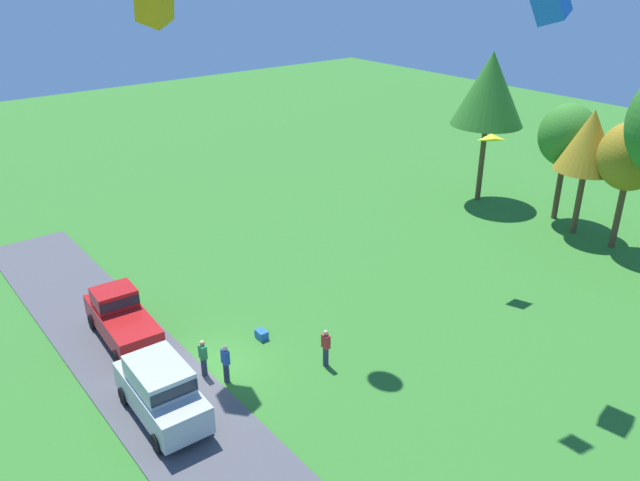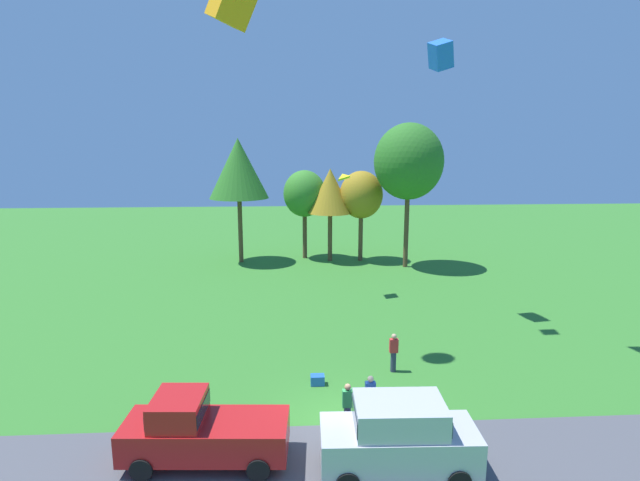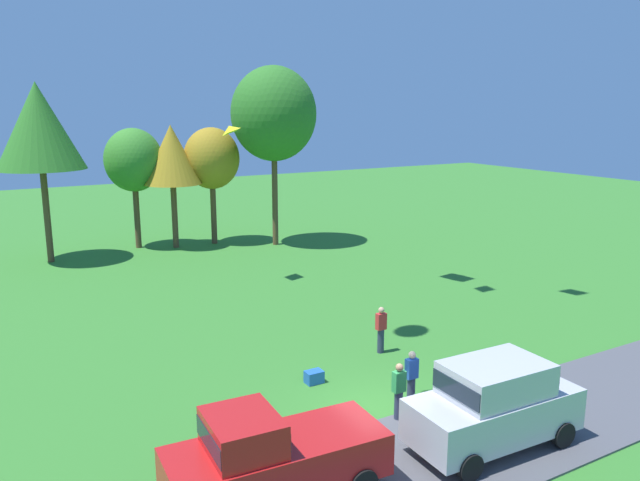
{
  "view_description": "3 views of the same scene",
  "coord_description": "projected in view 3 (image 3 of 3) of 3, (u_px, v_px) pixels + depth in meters",
  "views": [
    {
      "loc": [
        19.33,
        -9.74,
        15.63
      ],
      "look_at": [
        1.72,
        4.27,
        5.22
      ],
      "focal_mm": 35.0,
      "sensor_mm": 36.0,
      "label": 1
    },
    {
      "loc": [
        -1.62,
        -16.0,
        9.75
      ],
      "look_at": [
        -0.29,
        6.05,
        5.34
      ],
      "focal_mm": 28.0,
      "sensor_mm": 36.0,
      "label": 2
    },
    {
      "loc": [
        -9.78,
        -13.39,
        8.69
      ],
      "look_at": [
        2.03,
        6.9,
        3.63
      ],
      "focal_mm": 35.0,
      "sensor_mm": 36.0,
      "label": 3
    }
  ],
  "objects": [
    {
      "name": "tree_right_of_center",
      "position": [
        39.0,
        126.0,
        34.01
      ],
      "size": [
        4.74,
        4.74,
        10.02
      ],
      "color": "brown",
      "rests_on": "ground"
    },
    {
      "name": "tree_far_left",
      "position": [
        274.0,
        114.0,
        38.3
      ],
      "size": [
        5.28,
        5.28,
        11.14
      ],
      "color": "brown",
      "rests_on": "ground"
    },
    {
      "name": "tree_lone_near",
      "position": [
        212.0,
        159.0,
        39.26
      ],
      "size": [
        3.51,
        3.51,
        7.41
      ],
      "color": "brown",
      "rests_on": "ground"
    },
    {
      "name": "pavement_strip",
      "position": [
        437.0,
        454.0,
        15.83
      ],
      "size": [
        36.0,
        4.4,
        0.06
      ],
      "primitive_type": "cube",
      "color": "#4C4C51",
      "rests_on": "ground"
    },
    {
      "name": "car_pickup_mid_row",
      "position": [
        269.0,
        455.0,
        13.84
      ],
      "size": [
        5.11,
        2.29,
        2.14
      ],
      "color": "red",
      "rests_on": "ground"
    },
    {
      "name": "ground_plane",
      "position": [
        380.0,
        414.0,
        17.95
      ],
      "size": [
        120.0,
        120.0,
        0.0
      ],
      "primitive_type": "plane",
      "color": "#337528"
    },
    {
      "name": "person_watching_sky",
      "position": [
        399.0,
        392.0,
        17.44
      ],
      "size": [
        0.36,
        0.24,
        1.71
      ],
      "color": "#2D334C",
      "rests_on": "ground"
    },
    {
      "name": "cooler_box",
      "position": [
        314.0,
        377.0,
        19.97
      ],
      "size": [
        0.56,
        0.4,
        0.4
      ],
      "primitive_type": "cube",
      "color": "blue",
      "rests_on": "ground"
    },
    {
      "name": "person_on_lawn",
      "position": [
        411.0,
        378.0,
        18.3
      ],
      "size": [
        0.36,
        0.24,
        1.71
      ],
      "color": "#2D334C",
      "rests_on": "ground"
    },
    {
      "name": "tree_far_right",
      "position": [
        133.0,
        161.0,
        38.03
      ],
      "size": [
        3.51,
        3.51,
        7.42
      ],
      "color": "brown",
      "rests_on": "ground"
    },
    {
      "name": "car_suv_by_flagpole",
      "position": [
        494.0,
        401.0,
        15.95
      ],
      "size": [
        4.66,
        2.17,
        2.28
      ],
      "color": "#B7B7BC",
      "rests_on": "ground"
    },
    {
      "name": "tree_center_back",
      "position": [
        172.0,
        155.0,
        38.02
      ],
      "size": [
        3.6,
        3.6,
        7.61
      ],
      "color": "brown",
      "rests_on": "ground"
    },
    {
      "name": "kite_diamond_over_trees",
      "position": [
        229.0,
        129.0,
        29.67
      ],
      "size": [
        1.21,
        1.26,
        0.57
      ],
      "primitive_type": "pyramid",
      "rotation": [
        0.4,
        0.0,
        4.09
      ],
      "color": "yellow"
    },
    {
      "name": "person_beside_suv",
      "position": [
        381.0,
        329.0,
        22.3
      ],
      "size": [
        0.36,
        0.24,
        1.71
      ],
      "color": "#2D334C",
      "rests_on": "ground"
    }
  ]
}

